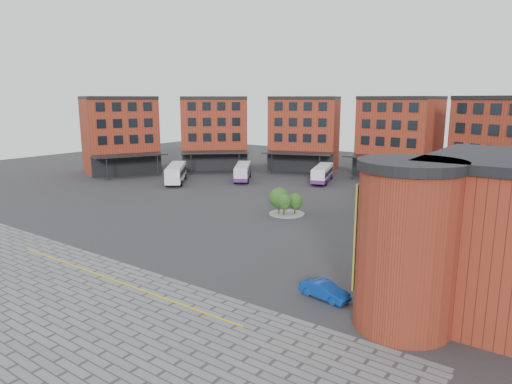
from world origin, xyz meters
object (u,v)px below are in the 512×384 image
Objects in this scene: bus_c at (322,173)px; bus_e at (436,189)px; bus_a at (176,172)px; bus_f at (496,202)px; bus_d at (381,182)px; blue_car at (325,290)px; tree_island at (285,201)px; bus_b at (243,172)px.

bus_c is 19.69m from bus_e.
bus_f is (48.21, 6.57, -0.06)m from bus_a.
bus_d is 8.24m from bus_e.
blue_car is (2.50, -39.20, -0.88)m from bus_e.
tree_island is 0.42× the size of bus_f.
bus_c is (-6.75, 22.90, -0.22)m from tree_island.
blue_car is at bearing -78.86° from bus_b.
bus_a reaches higher than bus_b.
bus_d is (4.55, 20.73, -0.22)m from tree_island.
bus_b is (7.80, 8.57, -0.29)m from bus_a.
bus_a is 1.03× the size of bus_b.
bus_b is 24.03m from bus_d.
bus_e is 2.51× the size of blue_car.
bus_e is at bearing 57.92° from tree_island.
tree_island is 0.43× the size of bus_d.
bus_f reaches higher than bus_e.
bus_b is 49.23m from blue_car.
blue_car is at bearing -84.56° from bus_d.
blue_car is (10.73, -39.55, -0.91)m from bus_d.
bus_d reaches higher than bus_b.
bus_e is (19.53, -2.52, -0.03)m from bus_c.
bus_e is at bearing -12.16° from bus_d.
bus_d is (23.64, 4.32, 0.00)m from bus_b.
bus_e is at bearing -165.43° from bus_f.
tree_island is 0.44× the size of bus_a.
bus_e is 0.91× the size of bus_f.
bus_e is (31.87, 3.97, -0.02)m from bus_b.
bus_b is 0.94× the size of bus_c.
bus_c is 11.51m from bus_d.
blue_car is (15.28, -18.81, -1.13)m from tree_island.
bus_a is at bearing 163.74° from tree_island.
bus_b is 40.46m from bus_f.
tree_island is 25.73m from bus_f.
bus_a is at bearing -122.70° from bus_f.
bus_e is at bearing 12.07° from blue_car.
tree_island reaches higher than bus_c.
bus_b is at bearing -139.24° from bus_e.
bus_f is (40.41, -2.01, 0.23)m from bus_b.
bus_d is at bearing 23.60° from blue_car.
tree_island is at bearing -88.42° from bus_e.
bus_a is 1.05× the size of bus_e.
bus_c is at bearing -2.20° from bus_a.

